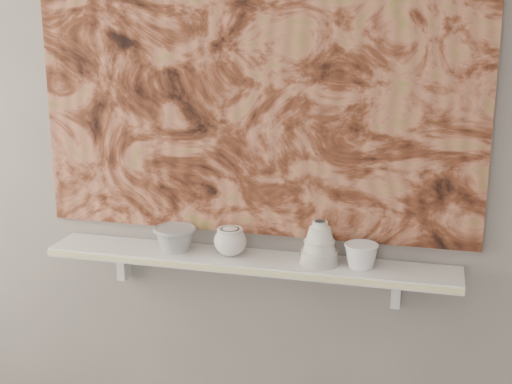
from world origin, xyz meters
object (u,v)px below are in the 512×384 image
(painting, at_px, (254,72))
(bowl_white, at_px, (361,255))
(cup_cream, at_px, (230,241))
(bell_vessel, at_px, (320,242))
(bowl_grey, at_px, (175,239))
(shelf, at_px, (249,261))

(painting, xyz_separation_m, bowl_white, (0.38, -0.08, -0.57))
(cup_cream, height_order, bowl_white, cup_cream)
(bowl_white, bearing_deg, cup_cream, 180.00)
(bowl_white, bearing_deg, painting, 167.92)
(bell_vessel, bearing_deg, bowl_white, 0.00)
(painting, height_order, bowl_grey, painting)
(shelf, bearing_deg, painting, 90.00)
(shelf, height_order, bowl_grey, bowl_grey)
(shelf, bearing_deg, bowl_grey, 180.00)
(bowl_grey, height_order, cup_cream, cup_cream)
(cup_cream, bearing_deg, painting, 51.62)
(bell_vessel, relative_size, bowl_white, 1.31)
(bell_vessel, bearing_deg, painting, 161.46)
(painting, height_order, cup_cream, painting)
(bowl_grey, distance_m, bell_vessel, 0.50)
(bowl_grey, relative_size, cup_cream, 1.35)
(bell_vessel, xyz_separation_m, bowl_white, (0.14, 0.00, -0.03))
(bowl_grey, relative_size, bowl_white, 1.35)
(bowl_white, bearing_deg, bell_vessel, 180.00)
(painting, relative_size, bowl_white, 13.55)
(painting, relative_size, cup_cream, 13.64)
(shelf, distance_m, bowl_grey, 0.27)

